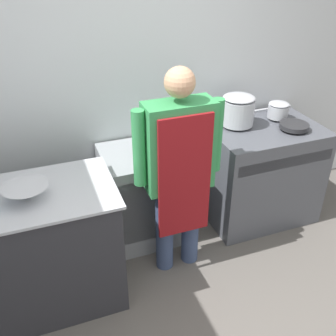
{
  "coord_description": "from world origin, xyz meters",
  "views": [
    {
      "loc": [
        -0.8,
        -1.4,
        2.38
      ],
      "look_at": [
        0.07,
        0.92,
        0.92
      ],
      "focal_mm": 42.0,
      "sensor_mm": 36.0,
      "label": 1
    }
  ],
  "objects_px": {
    "stove": "(260,172)",
    "sauce_pot": "(278,110)",
    "saute_pan": "(294,126)",
    "mixing_bowl": "(26,193)",
    "stock_pot": "(238,110)",
    "person_cook": "(179,164)",
    "fridge_unit": "(145,195)"
  },
  "relations": [
    {
      "from": "stove",
      "to": "fridge_unit",
      "type": "height_order",
      "value": "stove"
    },
    {
      "from": "person_cook",
      "to": "sauce_pot",
      "type": "height_order",
      "value": "person_cook"
    },
    {
      "from": "fridge_unit",
      "to": "saute_pan",
      "type": "height_order",
      "value": "saute_pan"
    },
    {
      "from": "stove",
      "to": "saute_pan",
      "type": "distance_m",
      "value": 0.55
    },
    {
      "from": "fridge_unit",
      "to": "sauce_pot",
      "type": "xyz_separation_m",
      "value": [
        1.31,
        0.04,
        0.6
      ]
    },
    {
      "from": "stove",
      "to": "mixing_bowl",
      "type": "xyz_separation_m",
      "value": [
        -2.04,
        -0.43,
        0.52
      ]
    },
    {
      "from": "saute_pan",
      "to": "person_cook",
      "type": "bearing_deg",
      "value": -167.78
    },
    {
      "from": "mixing_bowl",
      "to": "sauce_pot",
      "type": "height_order",
      "value": "sauce_pot"
    },
    {
      "from": "stove",
      "to": "stock_pot",
      "type": "distance_m",
      "value": 0.67
    },
    {
      "from": "mixing_bowl",
      "to": "stove",
      "type": "bearing_deg",
      "value": 11.85
    },
    {
      "from": "stock_pot",
      "to": "person_cook",
      "type": "bearing_deg",
      "value": -146.23
    },
    {
      "from": "person_cook",
      "to": "sauce_pot",
      "type": "xyz_separation_m",
      "value": [
        1.18,
        0.51,
        0.06
      ]
    },
    {
      "from": "stove",
      "to": "stock_pot",
      "type": "height_order",
      "value": "stock_pot"
    },
    {
      "from": "mixing_bowl",
      "to": "sauce_pot",
      "type": "distance_m",
      "value": 2.31
    },
    {
      "from": "fridge_unit",
      "to": "saute_pan",
      "type": "distance_m",
      "value": 1.43
    },
    {
      "from": "fridge_unit",
      "to": "person_cook",
      "type": "distance_m",
      "value": 0.72
    },
    {
      "from": "stock_pot",
      "to": "sauce_pot",
      "type": "xyz_separation_m",
      "value": [
        0.42,
        0.0,
        -0.06
      ]
    },
    {
      "from": "fridge_unit",
      "to": "person_cook",
      "type": "height_order",
      "value": "person_cook"
    },
    {
      "from": "stove",
      "to": "mixing_bowl",
      "type": "bearing_deg",
      "value": -168.15
    },
    {
      "from": "stove",
      "to": "person_cook",
      "type": "bearing_deg",
      "value": -158.84
    },
    {
      "from": "mixing_bowl",
      "to": "stock_pot",
      "type": "height_order",
      "value": "stock_pot"
    },
    {
      "from": "stock_pot",
      "to": "mixing_bowl",
      "type": "bearing_deg",
      "value": -163.02
    },
    {
      "from": "mixing_bowl",
      "to": "fridge_unit",
      "type": "bearing_deg",
      "value": 28.8
    },
    {
      "from": "stove",
      "to": "saute_pan",
      "type": "xyz_separation_m",
      "value": [
        0.2,
        -0.12,
        0.5
      ]
    },
    {
      "from": "mixing_bowl",
      "to": "stock_pot",
      "type": "distance_m",
      "value": 1.9
    },
    {
      "from": "sauce_pot",
      "to": "saute_pan",
      "type": "bearing_deg",
      "value": -90.0
    },
    {
      "from": "person_cook",
      "to": "saute_pan",
      "type": "xyz_separation_m",
      "value": [
        1.18,
        0.26,
        0.01
      ]
    },
    {
      "from": "fridge_unit",
      "to": "sauce_pot",
      "type": "height_order",
      "value": "sauce_pot"
    },
    {
      "from": "person_cook",
      "to": "stock_pot",
      "type": "height_order",
      "value": "person_cook"
    },
    {
      "from": "stove",
      "to": "stock_pot",
      "type": "relative_size",
      "value": 3.49
    },
    {
      "from": "stove",
      "to": "sauce_pot",
      "type": "xyz_separation_m",
      "value": [
        0.2,
        0.13,
        0.55
      ]
    },
    {
      "from": "mixing_bowl",
      "to": "saute_pan",
      "type": "xyz_separation_m",
      "value": [
        2.24,
        0.3,
        -0.02
      ]
    }
  ]
}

